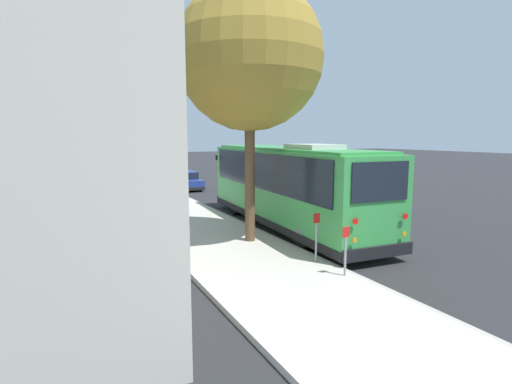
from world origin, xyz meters
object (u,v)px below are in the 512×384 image
at_px(parked_sedan_maroon, 162,174).
at_px(sign_post_near, 345,250).
at_px(parked_sedan_blue, 185,181).
at_px(street_tree, 248,47).
at_px(parked_sedan_silver, 124,161).
at_px(sign_post_far, 316,237).
at_px(parked_sedan_black, 135,164).
at_px(parked_sedan_white, 146,168).
at_px(shuttle_bus, 288,183).

height_order(parked_sedan_maroon, sign_post_near, sign_post_near).
height_order(parked_sedan_blue, street_tree, street_tree).
height_order(parked_sedan_silver, sign_post_far, sign_post_far).
bearing_deg(parked_sedan_black, parked_sedan_white, -179.13).
relative_size(parked_sedan_maroon, parked_sedan_silver, 0.98).
xyz_separation_m(parked_sedan_maroon, sign_post_far, (-24.26, 1.34, 0.27)).
bearing_deg(parked_sedan_maroon, sign_post_far, 173.28).
bearing_deg(street_tree, parked_sedan_blue, -8.35).
bearing_deg(parked_sedan_white, parked_sedan_black, 5.09).
height_order(parked_sedan_blue, parked_sedan_black, parked_sedan_blue).
xyz_separation_m(parked_sedan_blue, sign_post_far, (-18.37, 1.56, 0.30)).
height_order(parked_sedan_blue, parked_sedan_maroon, parked_sedan_maroon).
bearing_deg(parked_sedan_blue, sign_post_far, 175.07).
relative_size(shuttle_bus, sign_post_far, 8.04).
bearing_deg(sign_post_far, shuttle_bus, -21.76).
xyz_separation_m(shuttle_bus, parked_sedan_blue, (13.62, 0.33, -1.28)).
bearing_deg(sign_post_far, street_tree, 12.12).
xyz_separation_m(parked_sedan_blue, sign_post_near, (-19.67, 1.56, 0.24)).
relative_size(shuttle_bus, parked_sedan_white, 2.41).
height_order(parked_sedan_maroon, street_tree, street_tree).
distance_m(parked_sedan_blue, parked_sedan_silver, 26.25).
distance_m(parked_sedan_blue, parked_sedan_maroon, 5.89).
bearing_deg(parked_sedan_white, sign_post_near, -178.10).
xyz_separation_m(parked_sedan_black, sign_post_far, (-37.54, 1.48, 0.31)).
bearing_deg(street_tree, parked_sedan_silver, -2.78).
bearing_deg(shuttle_bus, street_tree, 125.58).
xyz_separation_m(shuttle_bus, sign_post_far, (-4.75, 1.90, -0.98)).
bearing_deg(sign_post_near, shuttle_bus, -17.39).
height_order(parked_sedan_silver, sign_post_near, sign_post_near).
height_order(parked_sedan_blue, parked_sedan_white, parked_sedan_white).
distance_m(parked_sedan_white, street_tree, 29.48).
relative_size(shuttle_bus, parked_sedan_silver, 2.43).
xyz_separation_m(parked_sedan_blue, street_tree, (-15.24, 2.24, 6.09)).
xyz_separation_m(parked_sedan_maroon, street_tree, (-21.12, 2.01, 6.06)).
distance_m(shuttle_bus, sign_post_near, 6.43).
height_order(parked_sedan_silver, street_tree, street_tree).
bearing_deg(parked_sedan_black, parked_sedan_silver, 1.48).
height_order(parked_sedan_black, parked_sedan_silver, parked_sedan_silver).
bearing_deg(parked_sedan_silver, street_tree, 175.27).
distance_m(shuttle_bus, parked_sedan_white, 27.18).
height_order(street_tree, sign_post_far, street_tree).
bearing_deg(parked_sedan_black, sign_post_far, 178.07).
distance_m(parked_sedan_silver, street_tree, 41.97).
height_order(shuttle_bus, parked_sedan_blue, shuttle_bus).
bearing_deg(parked_sedan_maroon, parked_sedan_silver, -3.56).
xyz_separation_m(shuttle_bus, sign_post_near, (-6.05, 1.90, -1.04)).
bearing_deg(shuttle_bus, parked_sedan_white, 4.21).
distance_m(parked_sedan_maroon, parked_sedan_black, 13.28).
xyz_separation_m(parked_sedan_white, parked_sedan_black, (5.64, 0.05, -0.01)).
distance_m(parked_sedan_white, parked_sedan_black, 5.64).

